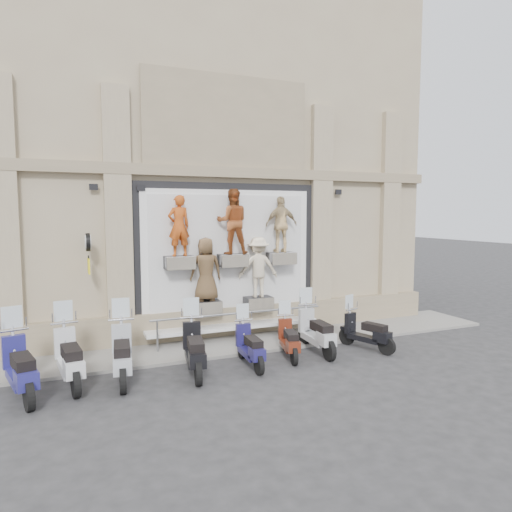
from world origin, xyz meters
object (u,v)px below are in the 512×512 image
object	(u,v)px
scooter_a	(19,355)
scooter_c	(122,342)
scooter_e	(250,337)
scooter_h	(366,324)
scooter_f	(289,331)
clock_sign_bracket	(88,248)
scooter_d	(194,339)
guard_rail	(240,328)
scooter_g	(316,322)
scooter_b	(69,346)

from	to	relation	value
scooter_a	scooter_c	size ratio (longest dim) A/B	1.01
scooter_e	scooter_h	world-z (taller)	scooter_h
scooter_c	scooter_f	xyz separation A→B (m)	(4.11, 0.04, -0.17)
scooter_c	scooter_f	bearing A→B (deg)	6.19
clock_sign_bracket	scooter_d	xyz separation A→B (m)	(2.12, -2.24, -1.98)
scooter_c	scooter_e	bearing A→B (deg)	1.79
guard_rail	scooter_f	xyz separation A→B (m)	(0.76, -1.54, 0.22)
scooter_d	scooter_e	xyz separation A→B (m)	(1.37, -0.00, -0.12)
scooter_g	scooter_d	bearing A→B (deg)	-170.88
scooter_c	scooter_d	world-z (taller)	scooter_c
scooter_b	scooter_c	size ratio (longest dim) A/B	1.00
scooter_f	scooter_g	size ratio (longest dim) A/B	0.84
scooter_d	scooter_b	bearing A→B (deg)	-178.53
guard_rail	scooter_h	world-z (taller)	scooter_h
scooter_b	scooter_d	distance (m)	2.67
scooter_e	scooter_f	xyz separation A→B (m)	(1.17, 0.24, -0.02)
guard_rail	scooter_e	xyz separation A→B (m)	(-0.41, -1.78, 0.25)
scooter_b	scooter_h	bearing A→B (deg)	-10.18
scooter_f	scooter_h	world-z (taller)	scooter_h
scooter_e	scooter_f	world-z (taller)	scooter_e
clock_sign_bracket	scooter_h	distance (m)	7.52
guard_rail	scooter_e	size ratio (longest dim) A/B	2.89
guard_rail	scooter_c	bearing A→B (deg)	-154.82
scooter_b	scooter_e	world-z (taller)	scooter_b
guard_rail	scooter_c	distance (m)	3.73
guard_rail	scooter_b	bearing A→B (deg)	-162.13
clock_sign_bracket	scooter_h	bearing A→B (deg)	-17.84
scooter_e	scooter_g	size ratio (longest dim) A/B	0.87
scooter_h	scooter_b	bearing A→B (deg)	158.34
scooter_f	scooter_c	bearing A→B (deg)	-164.85
scooter_f	scooter_d	bearing A→B (deg)	-160.08
scooter_a	scooter_b	bearing A→B (deg)	5.45
scooter_b	scooter_f	distance (m)	5.19
scooter_f	scooter_g	world-z (taller)	scooter_g
guard_rail	scooter_b	xyz separation A→B (m)	(-4.43, -1.43, 0.40)
clock_sign_bracket	scooter_e	xyz separation A→B (m)	(3.49, -2.24, -2.09)
scooter_f	scooter_h	xyz separation A→B (m)	(2.22, -0.21, 0.03)
scooter_a	scooter_e	bearing A→B (deg)	-14.58
clock_sign_bracket	scooter_c	size ratio (longest dim) A/B	0.48
scooter_b	scooter_g	bearing A→B (deg)	-7.93
clock_sign_bracket	scooter_f	bearing A→B (deg)	-23.33
scooter_c	scooter_e	world-z (taller)	scooter_c
guard_rail	scooter_d	world-z (taller)	scooter_d
guard_rail	scooter_b	size ratio (longest dim) A/B	2.39
clock_sign_bracket	scooter_e	bearing A→B (deg)	-32.75
scooter_c	scooter_d	distance (m)	1.59
scooter_a	scooter_f	world-z (taller)	scooter_a
scooter_b	scooter_g	distance (m)	6.03
clock_sign_bracket	scooter_c	distance (m)	2.87
scooter_a	scooter_e	world-z (taller)	scooter_a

